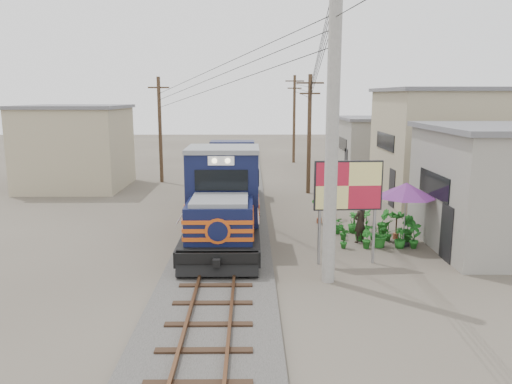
{
  "coord_description": "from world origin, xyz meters",
  "views": [
    {
      "loc": [
        1.07,
        -15.47,
        5.78
      ],
      "look_at": [
        1.25,
        3.02,
        2.2
      ],
      "focal_mm": 35.0,
      "sensor_mm": 36.0,
      "label": 1
    }
  ],
  "objects_px": {
    "vendor": "(360,222)",
    "billboard": "(348,188)",
    "locomotive": "(228,188)",
    "market_umbrella": "(406,190)"
  },
  "relations": [
    {
      "from": "vendor",
      "to": "billboard",
      "type": "bearing_deg",
      "value": 35.2
    },
    {
      "from": "locomotive",
      "to": "vendor",
      "type": "bearing_deg",
      "value": -29.61
    },
    {
      "from": "billboard",
      "to": "vendor",
      "type": "distance_m",
      "value": 3.32
    },
    {
      "from": "locomotive",
      "to": "market_umbrella",
      "type": "xyz_separation_m",
      "value": [
        7.03,
        -3.53,
        0.56
      ]
    },
    {
      "from": "market_umbrella",
      "to": "vendor",
      "type": "distance_m",
      "value": 2.19
    },
    {
      "from": "locomotive",
      "to": "vendor",
      "type": "height_order",
      "value": "locomotive"
    },
    {
      "from": "market_umbrella",
      "to": "locomotive",
      "type": "bearing_deg",
      "value": 153.33
    },
    {
      "from": "locomotive",
      "to": "vendor",
      "type": "relative_size",
      "value": 9.15
    },
    {
      "from": "vendor",
      "to": "locomotive",
      "type": "bearing_deg",
      "value": -62.46
    },
    {
      "from": "vendor",
      "to": "market_umbrella",
      "type": "bearing_deg",
      "value": 131.34
    }
  ]
}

